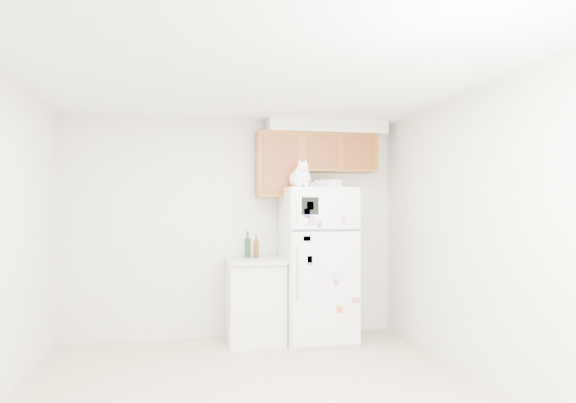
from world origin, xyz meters
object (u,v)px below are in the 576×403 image
object	(u,v)px
storage_box_back	(323,185)
cat	(301,177)
storage_box_front	(333,184)
bottle_amber	(256,246)
bottle_green	(248,244)
refrigerator	(318,264)
base_counter	(255,300)

from	to	relation	value
storage_box_back	cat	bearing A→B (deg)	-122.31
storage_box_front	bottle_amber	distance (m)	1.11
cat	storage_box_front	size ratio (longest dim) A/B	2.81
storage_box_back	storage_box_front	bearing A→B (deg)	-63.17
storage_box_front	bottle_green	distance (m)	1.18
refrigerator	bottle_amber	distance (m)	0.72
base_counter	bottle_green	size ratio (longest dim) A/B	3.07
refrigerator	storage_box_front	world-z (taller)	storage_box_front
refrigerator	cat	bearing A→B (deg)	-149.52
base_counter	storage_box_back	distance (m)	1.51
storage_box_front	bottle_green	xyz separation A→B (m)	(-0.92, 0.30, -0.68)
bottle_amber	refrigerator	bearing A→B (deg)	-15.30
base_counter	storage_box_back	world-z (taller)	storage_box_back
cat	bottle_green	bearing A→B (deg)	148.26
storage_box_front	bottle_green	bearing A→B (deg)	140.13
base_counter	cat	bearing A→B (deg)	-23.73
bottle_green	bottle_amber	world-z (taller)	bottle_green
base_counter	storage_box_back	xyz separation A→B (m)	(0.79, 0.09, 1.29)
storage_box_back	bottle_amber	size ratio (longest dim) A/B	0.70
refrigerator	bottle_green	world-z (taller)	refrigerator
refrigerator	storage_box_front	size ratio (longest dim) A/B	11.33
storage_box_back	bottle_green	size ratio (longest dim) A/B	0.60
storage_box_back	bottle_green	distance (m)	1.10
base_counter	bottle_amber	size ratio (longest dim) A/B	3.56
bottle_amber	cat	bearing A→B (deg)	-35.18
bottle_green	bottle_amber	bearing A→B (deg)	-11.54
storage_box_front	bottle_green	size ratio (longest dim) A/B	0.50
bottle_green	base_counter	bearing A→B (deg)	-60.52
base_counter	storage_box_front	size ratio (longest dim) A/B	6.13
base_counter	storage_box_back	size ratio (longest dim) A/B	5.11
storage_box_back	storage_box_front	distance (m)	0.27
refrigerator	bottle_amber	xyz separation A→B (m)	(-0.67, 0.18, 0.20)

